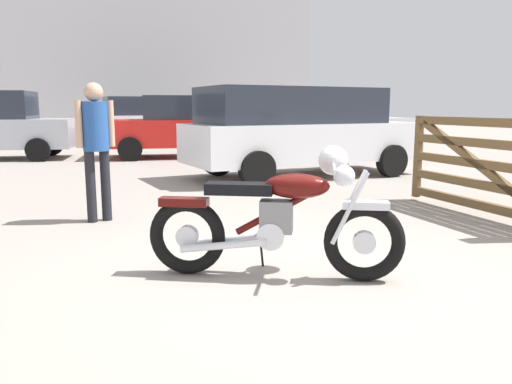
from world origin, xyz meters
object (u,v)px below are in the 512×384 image
Objects in this scene: red_hatchback_near at (181,127)px; silver_sedan_mid at (337,123)px; blue_hatchback_right at (300,129)px; timber_gate at (497,163)px; bystander at (96,137)px; pale_sedan_back at (148,118)px; vintage_motorcycle at (281,218)px.

silver_sedan_mid is (4.37, -0.73, 0.08)m from red_hatchback_near.
blue_hatchback_right is (-2.80, -3.95, 0.02)m from silver_sedan_mid.
timber_gate is 1.53× the size of bystander.
pale_sedan_back is (-4.68, 6.41, 0.02)m from silver_sedan_mid.
timber_gate is 0.52× the size of pale_sedan_back.
pale_sedan_back and blue_hatchback_right have the same top height.
silver_sedan_mid is at bearing 119.24° from bystander.
bystander is (-4.60, 1.43, 0.32)m from timber_gate.
blue_hatchback_right reaches higher than vintage_motorcycle.
silver_sedan_mid reaches higher than bystander.
timber_gate is at bearing -99.81° from silver_sedan_mid.
silver_sedan_mid is 7.93m from pale_sedan_back.
vintage_motorcycle is 0.76× the size of timber_gate.
blue_hatchback_right is at bearing 110.69° from bystander.
silver_sedan_mid is 0.82× the size of pale_sedan_back.
vintage_motorcycle is 10.25m from red_hatchback_near.
timber_gate is 0.58× the size of red_hatchback_near.
silver_sedan_mid reaches higher than pale_sedan_back.
blue_hatchback_right is at bearing 6.90° from timber_gate.
silver_sedan_mid is (2.04, 8.33, 0.21)m from timber_gate.
silver_sedan_mid is at bearing -16.65° from timber_gate.
bystander is at bearing -129.95° from silver_sedan_mid.
red_hatchback_near reaches higher than timber_gate.
vintage_motorcycle is 3.42m from timber_gate.
blue_hatchback_right is (1.58, -4.68, 0.10)m from red_hatchback_near.
red_hatchback_near is 0.90× the size of pale_sedan_back.
vintage_motorcycle is at bearing -88.61° from red_hatchback_near.
blue_hatchback_right is (2.45, 5.53, 0.45)m from vintage_motorcycle.
red_hatchback_near is 4.43m from silver_sedan_mid.
timber_gate is at bearing 44.66° from vintage_motorcycle.
blue_hatchback_right is at bearing -121.38° from silver_sedan_mid.
timber_gate is (3.21, 1.15, 0.21)m from vintage_motorcycle.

